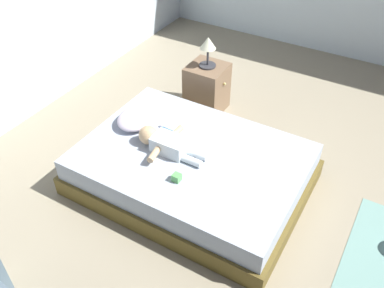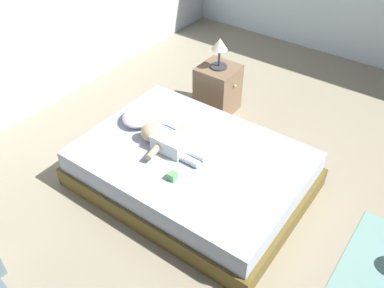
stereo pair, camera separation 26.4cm
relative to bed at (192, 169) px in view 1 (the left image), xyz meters
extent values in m
plane|color=gray|center=(0.24, -0.85, -0.19)|extent=(8.00, 8.00, 0.00)
cube|color=brown|center=(0.00, 0.00, -0.09)|extent=(1.42, 1.97, 0.18)
cube|color=#AAB5C5|center=(0.00, 0.00, 0.10)|extent=(1.37, 1.89, 0.20)
ellipsoid|color=silver|center=(0.12, 0.66, 0.26)|extent=(0.44, 0.34, 0.12)
cube|color=white|center=(-0.07, 0.18, 0.26)|extent=(0.19, 0.30, 0.14)
sphere|color=tan|center=(-0.07, 0.40, 0.28)|extent=(0.17, 0.17, 0.17)
cylinder|color=tan|center=(-0.24, 0.22, 0.26)|extent=(0.17, 0.08, 0.06)
cylinder|color=tan|center=(0.10, 0.22, 0.26)|extent=(0.17, 0.06, 0.06)
cylinder|color=white|center=(-0.12, -0.06, 0.23)|extent=(0.06, 0.19, 0.06)
cylinder|color=white|center=(-0.02, -0.06, 0.23)|extent=(0.06, 0.19, 0.06)
cube|color=blue|center=(0.17, 0.36, 0.20)|extent=(0.02, 0.14, 0.01)
cube|color=white|center=(0.17, 0.43, 0.21)|extent=(0.02, 0.02, 0.01)
cube|color=#7B6046|center=(1.13, 0.47, 0.08)|extent=(0.40, 0.40, 0.54)
sphere|color=tan|center=(1.13, 0.26, 0.20)|extent=(0.03, 0.03, 0.03)
cylinder|color=#333338|center=(1.13, 0.47, 0.37)|extent=(0.18, 0.18, 0.02)
cylinder|color=#333338|center=(1.13, 0.47, 0.47)|extent=(0.02, 0.02, 0.19)
cone|color=beige|center=(1.13, 0.47, 0.63)|extent=(0.17, 0.17, 0.12)
cube|color=#60B45D|center=(-0.35, -0.06, 0.23)|extent=(0.06, 0.06, 0.06)
camera|label=1|loc=(-2.33, -1.36, 2.54)|focal=38.91mm
camera|label=2|loc=(-2.19, -1.58, 2.54)|focal=38.91mm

